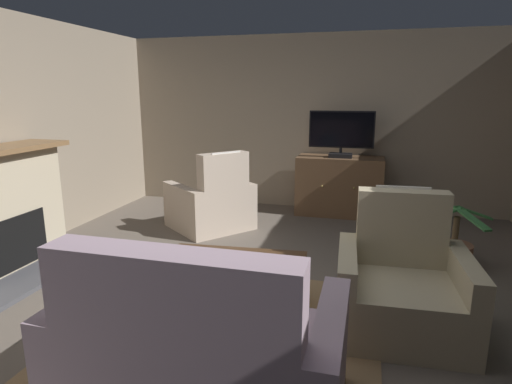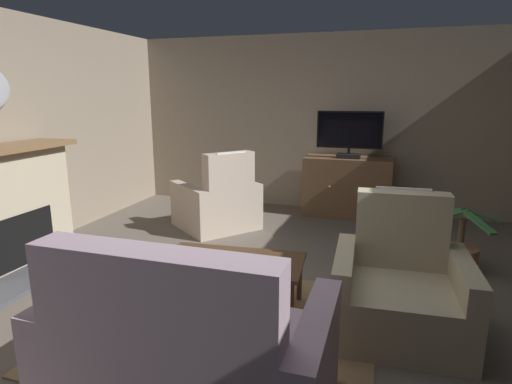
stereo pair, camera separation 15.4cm
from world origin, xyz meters
name	(u,v)px [view 2 (the right image)]	position (x,y,z in m)	size (l,w,h in m)	color
ground_plane	(247,312)	(0.00, 0.00, -0.02)	(6.28, 7.38, 0.04)	#665B51
wall_back	(319,123)	(0.00, 3.44, 1.30)	(6.28, 0.10, 2.60)	gray
rug_central	(225,326)	(-0.08, -0.30, 0.01)	(2.23, 1.97, 0.01)	#8E704C
fireplace	(5,213)	(-2.56, 0.10, 0.59)	(0.85, 1.64, 1.24)	#4C4C51
tv_cabinet	(347,188)	(0.49, 3.09, 0.40)	(1.22, 0.56, 0.85)	#4A3523
television	(349,133)	(0.49, 3.04, 1.20)	(0.90, 0.20, 0.65)	black
coffee_table	(232,264)	(-0.13, -0.01, 0.38)	(1.19, 0.69, 0.43)	#4C331E
tv_remote	(201,261)	(-0.34, -0.13, 0.44)	(0.17, 0.05, 0.02)	black
folded_newspaper	(237,263)	(-0.06, -0.07, 0.43)	(0.30, 0.22, 0.01)	silver
sofa_floral	(188,358)	(0.07, -1.22, 0.35)	(1.50, 0.92, 1.07)	#AD93A3
armchair_angled_to_table	(400,291)	(1.18, 0.04, 0.32)	(0.99, 0.90, 1.03)	tan
armchair_by_fireplace	(218,204)	(-1.07, 1.97, 0.32)	(1.26, 1.27, 1.06)	#C6B29E
potted_plant_on_hearth_side	(459,255)	(1.77, 1.37, 0.18)	(0.76, 0.80, 0.65)	#99664C
cat	(147,259)	(-1.24, 0.49, 0.10)	(0.49, 0.61, 0.22)	tan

